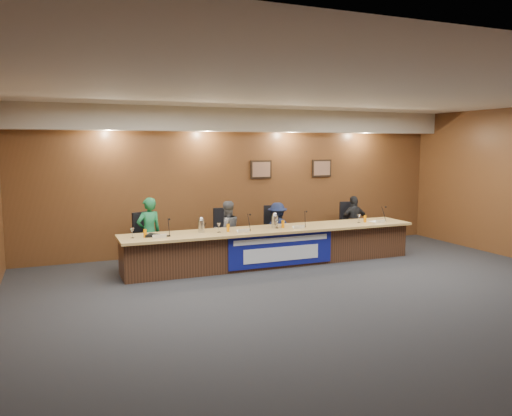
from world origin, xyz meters
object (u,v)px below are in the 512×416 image
at_px(dais_body, 273,247).
at_px(panelist_d, 354,222).
at_px(panelist_c, 277,229).
at_px(office_chair_c, 275,233).
at_px(speakerphone, 152,235).
at_px(carafe_left, 201,226).
at_px(panelist_b, 227,231).
at_px(office_chair_b, 225,237).
at_px(banner, 282,250).
at_px(panelist_a, 149,233).
at_px(office_chair_a, 148,243).
at_px(office_chair_d, 351,228).
at_px(carafe_mid, 275,222).

distance_m(dais_body, panelist_d, 2.50).
bearing_deg(dais_body, panelist_c, 58.84).
distance_m(office_chair_c, speakerphone, 3.00).
bearing_deg(carafe_left, panelist_d, 9.68).
bearing_deg(panelist_b, office_chair_b, -94.95).
bearing_deg(banner, office_chair_b, 121.57).
bearing_deg(panelist_a, office_chair_a, -105.82).
relative_size(office_chair_d, carafe_left, 2.00).
bearing_deg(panelist_a, speakerphone, 68.01).
distance_m(carafe_left, speakerphone, 0.97).
relative_size(carafe_left, carafe_mid, 0.98).
distance_m(dais_body, carafe_left, 1.58).
height_order(banner, speakerphone, speakerphone).
distance_m(panelist_c, office_chair_c, 0.15).
bearing_deg(panelist_b, office_chair_a, -8.48).
xyz_separation_m(dais_body, speakerphone, (-2.44, -0.06, 0.43)).
relative_size(panelist_a, office_chair_a, 2.90).
relative_size(panelist_b, office_chair_c, 2.61).
xyz_separation_m(office_chair_b, speakerphone, (-1.70, -0.85, 0.30)).
bearing_deg(office_chair_b, office_chair_c, 5.40).
bearing_deg(panelist_d, carafe_left, 14.28).
bearing_deg(office_chair_d, speakerphone, -160.64).
bearing_deg(carafe_mid, panelist_a, 163.79).
distance_m(panelist_b, panelist_c, 1.16).
distance_m(office_chair_b, office_chair_c, 1.16).
bearing_deg(speakerphone, dais_body, 1.33).
height_order(banner, carafe_mid, carafe_mid).
xyz_separation_m(office_chair_a, carafe_mid, (2.40, -0.80, 0.39)).
distance_m(panelist_a, panelist_b, 1.62).
relative_size(office_chair_a, carafe_left, 2.00).
distance_m(panelist_a, speakerphone, 0.76).
bearing_deg(office_chair_a, carafe_mid, -41.46).
distance_m(office_chair_a, carafe_left, 1.22).
relative_size(panelist_b, carafe_left, 5.24).
relative_size(office_chair_c, office_chair_d, 1.00).
bearing_deg(office_chair_d, panelist_a, -169.41).
bearing_deg(office_chair_a, carafe_left, -64.05).
xyz_separation_m(panelist_c, office_chair_a, (-2.78, 0.10, -0.11)).
relative_size(banner, speakerphone, 6.88).
height_order(office_chair_b, office_chair_d, same).
bearing_deg(speakerphone, panelist_d, 8.83).
distance_m(banner, office_chair_c, 1.28).
bearing_deg(office_chair_c, office_chair_a, -170.03).
xyz_separation_m(banner, speakerphone, (-2.44, 0.36, 0.40)).
bearing_deg(office_chair_d, office_chair_b, -170.62).
bearing_deg(office_chair_a, panelist_b, -26.60).
xyz_separation_m(panelist_a, office_chair_c, (2.78, 0.10, -0.22)).
bearing_deg(banner, panelist_c, 69.28).
height_order(panelist_a, office_chair_b, panelist_a).
height_order(panelist_c, panelist_d, panelist_d).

